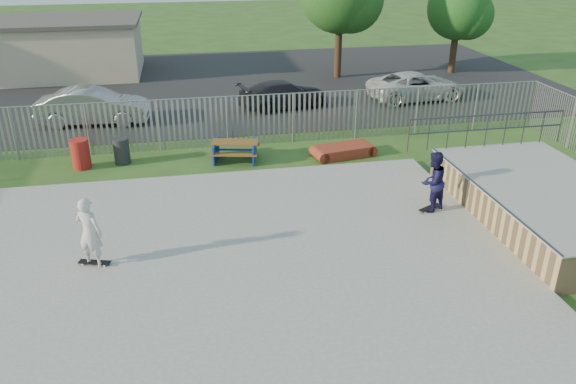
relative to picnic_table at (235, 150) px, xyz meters
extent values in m
plane|color=#30501B|center=(-1.13, -7.48, -0.37)|extent=(120.00, 120.00, 0.00)
cube|color=gray|center=(-1.13, -7.48, -0.29)|extent=(15.00, 12.00, 0.15)
cube|color=tan|center=(8.37, -6.48, 0.16)|extent=(4.00, 7.00, 1.05)
cube|color=#9E9E99|center=(8.37, -6.48, 0.70)|extent=(4.05, 7.05, 0.04)
cylinder|color=#383A3F|center=(6.39, -6.48, 0.71)|extent=(0.06, 7.00, 0.06)
cube|color=brown|center=(0.00, 0.00, 0.33)|extent=(1.81, 1.01, 0.06)
cube|color=brown|center=(-0.12, -0.56, 0.05)|extent=(1.73, 0.62, 0.05)
cube|color=brown|center=(0.12, 0.56, 0.05)|extent=(1.73, 0.62, 0.05)
cube|color=navy|center=(0.00, 0.00, -0.02)|extent=(1.77, 1.62, 0.70)
cube|color=maroon|center=(4.05, -0.35, -0.17)|extent=(2.15, 1.35, 0.40)
cylinder|color=maroon|center=(-5.47, 0.23, 0.17)|extent=(0.64, 0.64, 1.07)
cylinder|color=#262628|center=(-4.08, 0.44, 0.11)|extent=(0.57, 0.57, 0.95)
cube|color=black|center=(-1.13, 11.52, -0.36)|extent=(40.00, 18.00, 0.02)
imported|color=#9E9EA3|center=(-5.62, 5.42, 0.43)|extent=(4.82, 2.01, 1.55)
imported|color=black|center=(2.97, 6.36, 0.28)|extent=(4.62, 2.66, 1.26)
imported|color=silver|center=(9.75, 6.53, 0.33)|extent=(5.08, 2.73, 1.35)
cube|color=beige|center=(-9.13, 15.52, 1.13)|extent=(10.00, 6.00, 3.00)
cube|color=#4C4742|center=(-9.13, 15.52, 2.73)|extent=(10.40, 6.40, 0.20)
cylinder|color=#412B1A|center=(7.13, 11.88, 1.67)|extent=(0.39, 0.39, 4.08)
cylinder|color=#41301A|center=(14.14, 11.75, 1.22)|extent=(0.38, 0.38, 3.18)
sphere|color=#22541C|center=(14.14, 11.75, 3.34)|extent=(3.56, 3.56, 3.56)
cube|color=black|center=(5.26, -5.47, -0.15)|extent=(0.80, 0.55, 0.02)
cube|color=black|center=(-4.21, -6.79, -0.15)|extent=(0.82, 0.42, 0.02)
imported|color=#171440|center=(5.26, -5.47, 0.70)|extent=(1.11, 1.03, 1.83)
imported|color=silver|center=(-4.21, -6.79, 0.70)|extent=(0.79, 0.69, 1.83)
camera|label=1|loc=(-1.66, -19.42, 7.34)|focal=35.00mm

